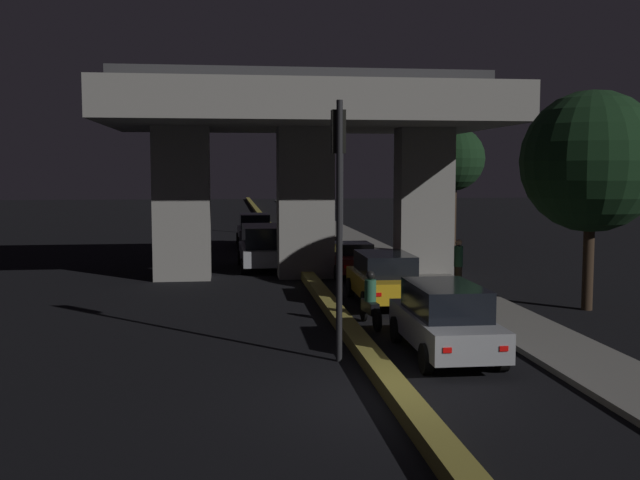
{
  "coord_description": "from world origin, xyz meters",
  "views": [
    {
      "loc": [
        -3.11,
        -13.32,
        4.26
      ],
      "look_at": [
        1.33,
        22.13,
        0.94
      ],
      "focal_mm": 42.0,
      "sensor_mm": 36.0,
      "label": 1
    }
  ],
  "objects_px": {
    "car_grey_second_oncoming": "(254,230)",
    "pedestrian_on_sidewalk": "(458,265)",
    "street_lamp": "(336,168)",
    "motorcycle_black_filtering_near": "(370,303)",
    "traffic_light_left_of_median": "(339,186)",
    "car_silver_lead_oncoming": "(262,246)",
    "car_dark_red_third": "(352,258)",
    "car_silver_lead": "(445,319)",
    "car_taxi_yellow_second": "(385,277)"
  },
  "relations": [
    {
      "from": "car_dark_red_third",
      "to": "car_silver_lead_oncoming",
      "type": "distance_m",
      "value": 4.27
    },
    {
      "from": "street_lamp",
      "to": "pedestrian_on_sidewalk",
      "type": "bearing_deg",
      "value": -86.91
    },
    {
      "from": "car_dark_red_third",
      "to": "motorcycle_black_filtering_near",
      "type": "relative_size",
      "value": 2.25
    },
    {
      "from": "car_silver_lead",
      "to": "car_dark_red_third",
      "type": "distance_m",
      "value": 13.49
    },
    {
      "from": "traffic_light_left_of_median",
      "to": "car_silver_lead_oncoming",
      "type": "bearing_deg",
      "value": 93.42
    },
    {
      "from": "car_silver_lead",
      "to": "car_dark_red_third",
      "type": "xyz_separation_m",
      "value": [
        0.11,
        13.49,
        -0.18
      ]
    },
    {
      "from": "street_lamp",
      "to": "car_grey_second_oncoming",
      "type": "distance_m",
      "value": 7.19
    },
    {
      "from": "motorcycle_black_filtering_near",
      "to": "pedestrian_on_sidewalk",
      "type": "relative_size",
      "value": 1.11
    },
    {
      "from": "traffic_light_left_of_median",
      "to": "pedestrian_on_sidewalk",
      "type": "height_order",
      "value": "traffic_light_left_of_median"
    },
    {
      "from": "car_silver_lead",
      "to": "car_grey_second_oncoming",
      "type": "distance_m",
      "value": 25.82
    },
    {
      "from": "traffic_light_left_of_median",
      "to": "car_silver_lead",
      "type": "height_order",
      "value": "traffic_light_left_of_median"
    },
    {
      "from": "car_silver_lead",
      "to": "street_lamp",
      "type": "bearing_deg",
      "value": -2.91
    },
    {
      "from": "traffic_light_left_of_median",
      "to": "car_taxi_yellow_second",
      "type": "xyz_separation_m",
      "value": [
        2.52,
        6.87,
        -3.06
      ]
    },
    {
      "from": "car_dark_red_third",
      "to": "pedestrian_on_sidewalk",
      "type": "xyz_separation_m",
      "value": [
        2.79,
        -5.35,
        0.36
      ]
    },
    {
      "from": "street_lamp",
      "to": "pedestrian_on_sidewalk",
      "type": "distance_m",
      "value": 21.35
    },
    {
      "from": "car_taxi_yellow_second",
      "to": "car_grey_second_oncoming",
      "type": "distance_m",
      "value": 19.14
    },
    {
      "from": "street_lamp",
      "to": "car_grey_second_oncoming",
      "type": "height_order",
      "value": "street_lamp"
    },
    {
      "from": "car_silver_lead",
      "to": "car_grey_second_oncoming",
      "type": "height_order",
      "value": "car_grey_second_oncoming"
    },
    {
      "from": "traffic_light_left_of_median",
      "to": "car_silver_lead",
      "type": "xyz_separation_m",
      "value": [
        2.49,
        0.1,
        -3.05
      ]
    },
    {
      "from": "street_lamp",
      "to": "car_taxi_yellow_second",
      "type": "height_order",
      "value": "street_lamp"
    },
    {
      "from": "traffic_light_left_of_median",
      "to": "motorcycle_black_filtering_near",
      "type": "xyz_separation_m",
      "value": [
        1.42,
        3.55,
        -3.28
      ]
    },
    {
      "from": "car_grey_second_oncoming",
      "to": "street_lamp",
      "type": "bearing_deg",
      "value": 124.2
    },
    {
      "from": "car_silver_lead",
      "to": "pedestrian_on_sidewalk",
      "type": "height_order",
      "value": "pedestrian_on_sidewalk"
    },
    {
      "from": "traffic_light_left_of_median",
      "to": "pedestrian_on_sidewalk",
      "type": "relative_size",
      "value": 3.23
    },
    {
      "from": "car_silver_lead",
      "to": "car_grey_second_oncoming",
      "type": "xyz_separation_m",
      "value": [
        -3.41,
        25.59,
        0.08
      ]
    },
    {
      "from": "car_silver_lead",
      "to": "car_dark_red_third",
      "type": "bearing_deg",
      "value": 0.07
    },
    {
      "from": "motorcycle_black_filtering_near",
      "to": "car_silver_lead",
      "type": "bearing_deg",
      "value": -167.32
    },
    {
      "from": "car_silver_lead_oncoming",
      "to": "car_grey_second_oncoming",
      "type": "height_order",
      "value": "car_silver_lead_oncoming"
    },
    {
      "from": "traffic_light_left_of_median",
      "to": "car_dark_red_third",
      "type": "relative_size",
      "value": 1.29
    },
    {
      "from": "car_silver_lead",
      "to": "motorcycle_black_filtering_near",
      "type": "relative_size",
      "value": 2.23
    },
    {
      "from": "car_dark_red_third",
      "to": "pedestrian_on_sidewalk",
      "type": "height_order",
      "value": "pedestrian_on_sidewalk"
    },
    {
      "from": "car_silver_lead",
      "to": "car_silver_lead_oncoming",
      "type": "distance_m",
      "value": 16.2
    },
    {
      "from": "street_lamp",
      "to": "car_grey_second_oncoming",
      "type": "relative_size",
      "value": 1.71
    },
    {
      "from": "car_taxi_yellow_second",
      "to": "car_silver_lead_oncoming",
      "type": "bearing_deg",
      "value": 21.31
    },
    {
      "from": "car_grey_second_oncoming",
      "to": "traffic_light_left_of_median",
      "type": "bearing_deg",
      "value": 1.38
    },
    {
      "from": "car_silver_lead_oncoming",
      "to": "traffic_light_left_of_median",
      "type": "bearing_deg",
      "value": 2.11
    },
    {
      "from": "car_taxi_yellow_second",
      "to": "motorcycle_black_filtering_near",
      "type": "bearing_deg",
      "value": 161.97
    },
    {
      "from": "motorcycle_black_filtering_near",
      "to": "pedestrian_on_sidewalk",
      "type": "distance_m",
      "value": 6.15
    },
    {
      "from": "car_dark_red_third",
      "to": "car_silver_lead",
      "type": "bearing_deg",
      "value": 179.76
    },
    {
      "from": "car_silver_lead",
      "to": "pedestrian_on_sidewalk",
      "type": "bearing_deg",
      "value": -19.04
    },
    {
      "from": "motorcycle_black_filtering_near",
      "to": "traffic_light_left_of_median",
      "type": "bearing_deg",
      "value": 153.64
    },
    {
      "from": "traffic_light_left_of_median",
      "to": "car_silver_lead_oncoming",
      "type": "xyz_separation_m",
      "value": [
        -0.95,
        15.93,
        -2.92
      ]
    },
    {
      "from": "car_grey_second_oncoming",
      "to": "motorcycle_black_filtering_near",
      "type": "height_order",
      "value": "car_grey_second_oncoming"
    },
    {
      "from": "car_silver_lead_oncoming",
      "to": "pedestrian_on_sidewalk",
      "type": "distance_m",
      "value": 9.97
    },
    {
      "from": "car_silver_lead_oncoming",
      "to": "motorcycle_black_filtering_near",
      "type": "relative_size",
      "value": 2.4
    },
    {
      "from": "car_grey_second_oncoming",
      "to": "pedestrian_on_sidewalk",
      "type": "bearing_deg",
      "value": 19.19
    },
    {
      "from": "car_taxi_yellow_second",
      "to": "motorcycle_black_filtering_near",
      "type": "height_order",
      "value": "car_taxi_yellow_second"
    },
    {
      "from": "street_lamp",
      "to": "car_taxi_yellow_second",
      "type": "bearing_deg",
      "value": -94.41
    },
    {
      "from": "car_dark_red_third",
      "to": "car_grey_second_oncoming",
      "type": "xyz_separation_m",
      "value": [
        -3.52,
        12.1,
        0.26
      ]
    },
    {
      "from": "street_lamp",
      "to": "car_grey_second_oncoming",
      "type": "bearing_deg",
      "value": -145.13
    }
  ]
}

